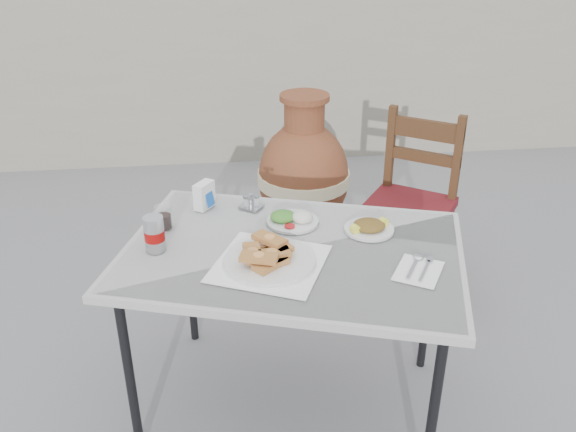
{
  "coord_description": "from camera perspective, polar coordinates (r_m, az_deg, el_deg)",
  "views": [
    {
      "loc": [
        -0.37,
        -1.79,
        1.68
      ],
      "look_at": [
        -0.16,
        -0.02,
        0.77
      ],
      "focal_mm": 38.0,
      "sensor_mm": 36.0,
      "label": 1
    }
  ],
  "objects": [
    {
      "name": "salad_rice_plate",
      "position": [
        2.15,
        0.38,
        -0.24
      ],
      "size": [
        0.18,
        0.18,
        0.05
      ],
      "color": "silver",
      "rests_on": "cafe_table"
    },
    {
      "name": "pide_plate",
      "position": [
        1.91,
        -1.73,
        -3.71
      ],
      "size": [
        0.43,
        0.43,
        0.07
      ],
      "rotation": [
        0.0,
        0.0,
        -0.42
      ],
      "color": "white",
      "rests_on": "cafe_table"
    },
    {
      "name": "cutlery_napkin",
      "position": [
        1.94,
        12.14,
        -4.8
      ],
      "size": [
        0.2,
        0.21,
        0.01
      ],
      "rotation": [
        0.0,
        0.0,
        -0.54
      ],
      "color": "white",
      "rests_on": "cafe_table"
    },
    {
      "name": "salad_chopped_plate",
      "position": [
        2.12,
        7.6,
        -1.01
      ],
      "size": [
        0.17,
        0.17,
        0.04
      ],
      "color": "silver",
      "rests_on": "cafe_table"
    },
    {
      "name": "chair",
      "position": [
        2.9,
        11.42,
        1.25
      ],
      "size": [
        0.52,
        0.52,
        0.85
      ],
      "rotation": [
        0.0,
        0.0,
        -0.61
      ],
      "color": "#38240F",
      "rests_on": "ground"
    },
    {
      "name": "cafe_table",
      "position": [
        2.03,
        0.4,
        -4.22
      ],
      "size": [
        1.28,
        1.04,
        0.67
      ],
      "rotation": [
        0.0,
        0.0,
        -0.3
      ],
      "color": "black",
      "rests_on": "ground"
    },
    {
      "name": "ground",
      "position": [
        2.48,
        3.69,
        -15.55
      ],
      "size": [
        80.0,
        80.0,
        0.0
      ],
      "primitive_type": "plane",
      "color": "slate",
      "rests_on": "ground"
    },
    {
      "name": "napkin_holder",
      "position": [
        2.27,
        -7.84,
        1.93
      ],
      "size": [
        0.08,
        0.09,
        0.1
      ],
      "rotation": [
        0.0,
        0.0,
        -0.62
      ],
      "color": "white",
      "rests_on": "cafe_table"
    },
    {
      "name": "back_wall",
      "position": [
        4.44,
        -1.88,
        13.05
      ],
      "size": [
        6.0,
        0.25,
        1.2
      ],
      "primitive_type": "cube",
      "color": "gray",
      "rests_on": "ground"
    },
    {
      "name": "terracotta_urn",
      "position": [
        3.22,
        1.46,
        3.54
      ],
      "size": [
        0.48,
        0.48,
        0.85
      ],
      "color": "brown",
      "rests_on": "ground"
    },
    {
      "name": "soda_can",
      "position": [
        2.01,
        -12.4,
        -1.63
      ],
      "size": [
        0.07,
        0.07,
        0.12
      ],
      "color": "white",
      "rests_on": "cafe_table"
    },
    {
      "name": "cola_glass",
      "position": [
        2.16,
        -11.57,
        -0.23
      ],
      "size": [
        0.06,
        0.06,
        0.08
      ],
      "color": "white",
      "rests_on": "cafe_table"
    },
    {
      "name": "condiment_caddy",
      "position": [
        2.26,
        -3.47,
        1.18
      ],
      "size": [
        0.1,
        0.1,
        0.06
      ],
      "rotation": [
        0.0,
        0.0,
        -0.61
      ],
      "color": "silver",
      "rests_on": "cafe_table"
    }
  ]
}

